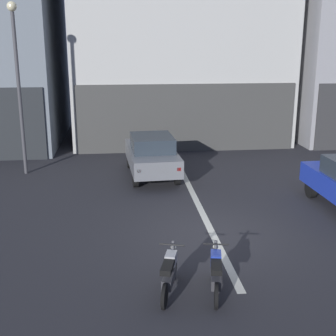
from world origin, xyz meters
name	(u,v)px	position (x,y,z in m)	size (l,w,h in m)	color
ground_plane	(213,236)	(0.00, 0.00, 0.00)	(120.00, 120.00, 0.00)	#2B2B30
lane_centre_line	(183,174)	(0.00, 6.00, 0.00)	(0.20, 18.00, 0.01)	silver
car_grey_crossing_near	(152,154)	(-1.26, 5.86, 0.89)	(1.98, 4.19, 1.64)	black
street_lamp	(17,72)	(-6.26, 6.76, 3.99)	(0.36, 0.36, 6.53)	#47474C
motorcycle_silver_row_leftmost	(169,273)	(-1.52, -2.78, 0.46)	(0.63, 1.63, 0.98)	black
motorcycle_blue_row_left_mid	(216,273)	(-0.55, -2.87, 0.46)	(0.55, 1.65, 0.98)	black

